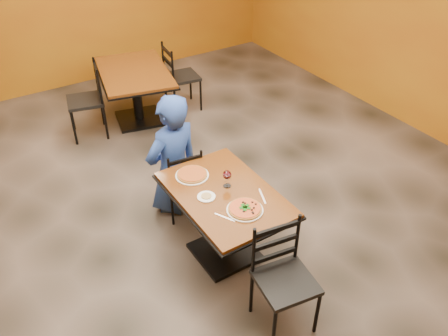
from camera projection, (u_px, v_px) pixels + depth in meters
floor at (199, 223)px, 4.87m from camera, size 7.00×8.00×0.01m
table_main at (225, 209)px, 4.21m from camera, size 0.83×1.23×0.75m
table_second at (135, 84)px, 6.31m from camera, size 1.17×1.51×0.75m
chair_main_near at (286, 283)px, 3.63m from camera, size 0.49×0.49×0.95m
chair_main_far at (181, 180)px, 4.81m from camera, size 0.42×0.42×0.83m
chair_second_left at (85, 101)px, 6.04m from camera, size 0.54×0.54×0.99m
chair_second_right at (182, 77)px, 6.67m from camera, size 0.49×0.49×0.97m
diner at (172, 154)px, 4.76m from camera, size 0.71×0.53×1.32m
plate_main at (245, 210)px, 3.90m from camera, size 0.31×0.31×0.01m
pizza_main at (245, 209)px, 3.89m from camera, size 0.28×0.28×0.02m
plate_far at (192, 175)px, 4.29m from camera, size 0.31×0.31×0.01m
pizza_far at (192, 174)px, 4.28m from camera, size 0.28×0.28×0.02m
side_plate at (206, 197)px, 4.04m from camera, size 0.16×0.16×0.01m
dip at (206, 196)px, 4.03m from camera, size 0.09×0.09×0.01m
wine_glass at (227, 178)px, 4.12m from camera, size 0.08×0.08×0.18m
fork at (225, 217)px, 3.83m from camera, size 0.10×0.18×0.00m
knife at (262, 196)px, 4.05m from camera, size 0.09×0.20×0.00m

